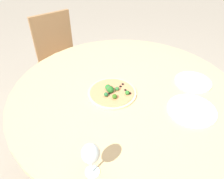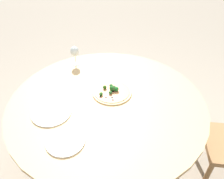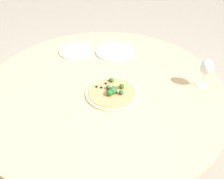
# 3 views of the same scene
# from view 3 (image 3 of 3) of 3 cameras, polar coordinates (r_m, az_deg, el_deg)

# --- Properties ---
(ground_plane) EXTENTS (12.00, 12.00, 0.00)m
(ground_plane) POSITION_cam_3_polar(r_m,az_deg,el_deg) (1.95, -1.57, -16.50)
(ground_plane) COLOR gray
(dining_table) EXTENTS (1.38, 1.38, 0.74)m
(dining_table) POSITION_cam_3_polar(r_m,az_deg,el_deg) (1.45, -2.03, -0.88)
(dining_table) COLOR tan
(dining_table) RESTS_ON ground_plane
(pizza) EXTENTS (0.29, 0.29, 0.05)m
(pizza) POSITION_cam_3_polar(r_m,az_deg,el_deg) (1.35, 0.05, -0.62)
(pizza) COLOR #DBBC89
(pizza) RESTS_ON dining_table
(wine_glass) EXTENTS (0.07, 0.07, 0.17)m
(wine_glass) POSITION_cam_3_polar(r_m,az_deg,el_deg) (1.43, 20.80, 4.63)
(wine_glass) COLOR silver
(wine_glass) RESTS_ON dining_table
(plate_near) EXTENTS (0.26, 0.26, 0.01)m
(plate_near) POSITION_cam_3_polar(r_m,az_deg,el_deg) (1.73, 0.53, 8.71)
(plate_near) COLOR silver
(plate_near) RESTS_ON dining_table
(plate_far) EXTENTS (0.22, 0.22, 0.01)m
(plate_far) POSITION_cam_3_polar(r_m,az_deg,el_deg) (1.75, -8.37, 8.70)
(plate_far) COLOR silver
(plate_far) RESTS_ON dining_table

